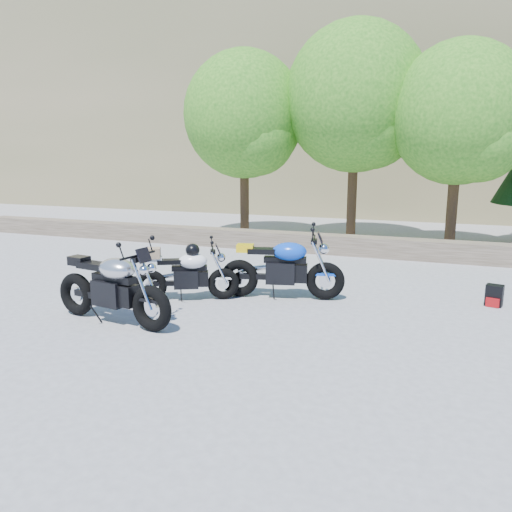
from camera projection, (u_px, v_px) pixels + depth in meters
The scene contains 10 objects.
ground at pixel (224, 309), 8.46m from camera, with size 90.00×90.00×0.00m, color gray.
stone_wall at pixel (307, 243), 13.46m from camera, with size 22.00×0.55×0.50m, color brown.
hillside at pixel (446, 76), 31.66m from camera, with size 80.00×30.00×15.00m, color olive.
tree_decid_left at pixel (247, 119), 15.11m from camera, with size 3.67×3.67×5.62m.
tree_decid_mid at pixel (359, 103), 14.27m from camera, with size 4.08×4.08×6.24m.
tree_decid_right at pixel (463, 118), 12.87m from camera, with size 3.54×3.54×5.41m.
silver_bike at pixel (112, 288), 7.68m from camera, with size 2.28×0.72×1.15m.
white_bike at pixel (187, 273), 8.90m from camera, with size 1.73×0.97×1.04m.
blue_bike at pixel (283, 269), 9.03m from camera, with size 2.25×0.81×1.14m.
backpack at pixel (494, 296), 8.62m from camera, with size 0.32×0.29×0.38m.
Camera 1 is at (3.34, -7.41, 2.57)m, focal length 35.00 mm.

